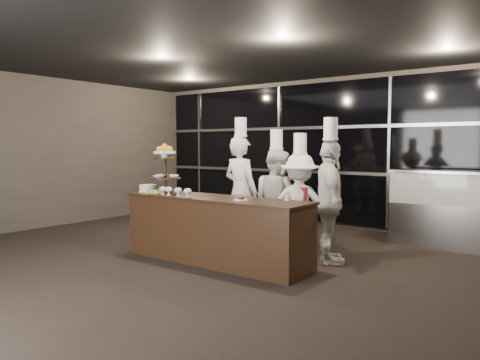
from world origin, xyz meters
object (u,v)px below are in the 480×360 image
Objects in this scene: buffet_counter at (216,230)px; display_case at (443,204)px; chef_a at (241,190)px; chef_d at (330,201)px; layer_cake at (148,188)px; display_stand at (165,165)px; chef_c at (300,205)px; chef_b at (276,199)px.

buffet_counter is 1.85× the size of display_case.
chef_a reaches higher than buffet_counter.
display_case is at bearing 65.51° from chef_d.
chef_d reaches higher than layer_cake.
display_stand is 0.48× the size of display_case.
chef_c is (1.12, -0.06, -0.15)m from chef_a.
layer_cake is 0.14× the size of chef_a.
layer_cake is 0.17× the size of chef_c.
display_stand is at bearing -121.39° from chef_a.
chef_b is at bearing 167.03° from chef_c.
chef_c reaches higher than display_stand.
buffet_counter is 1.33m from display_stand.
display_case is 0.74× the size of chef_a.
display_case is at bearing 53.55° from chef_c.
display_case is 2.33m from chef_d.
chef_b reaches higher than chef_c.
chef_c is (0.48, -0.11, -0.04)m from chef_b.
chef_d is at bearing 19.96° from layer_cake.
chef_a is 1.13m from chef_c.
chef_d is (2.62, 0.95, -0.10)m from layer_cake.
chef_b is at bearing 75.37° from buffet_counter.
layer_cake is 0.16× the size of chef_b.
display_case is at bearing 40.54° from layer_cake.
layer_cake is at bearing -160.04° from chef_d.
display_stand is 2.11m from chef_c.
display_case is at bearing 44.11° from chef_b.
chef_d is (1.00, -0.21, 0.07)m from chef_b.
layer_cake is 2.79m from chef_d.
chef_a is 1.03× the size of chef_d.
chef_b is 0.93× the size of chef_d.
chef_a is 1.66m from chef_d.
chef_a reaches higher than display_case.
chef_a is 1.15× the size of chef_c.
display_stand is 0.36× the size of chef_a.
chef_d reaches higher than display_stand.
buffet_counter is at bearing -145.14° from chef_d.
buffet_counter is at bearing -127.53° from chef_c.
chef_a is (0.97, 1.11, -0.06)m from layer_cake.
display_case is 0.82× the size of chef_b.
layer_cake is at bearing -139.46° from display_case.
chef_b is (0.29, 1.11, 0.34)m from buffet_counter.
layer_cake is 1.99m from chef_b.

